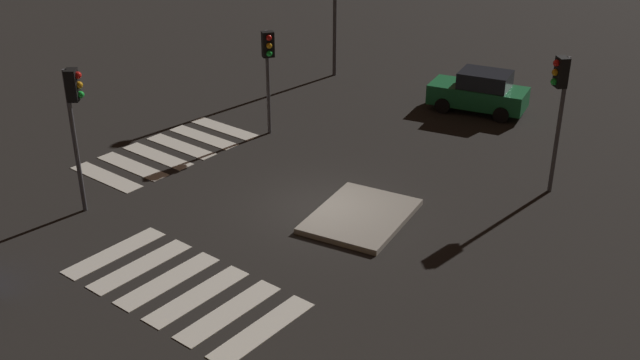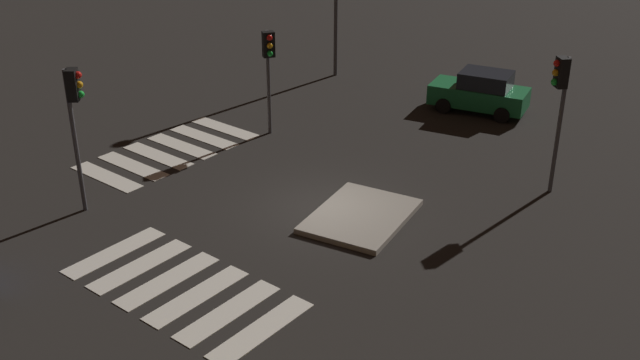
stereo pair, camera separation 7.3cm
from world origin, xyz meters
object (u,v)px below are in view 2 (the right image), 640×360
traffic_light_east (74,106)px  traffic_light_south (269,57)px  traffic_island (361,216)px  car_green (480,92)px  traffic_light_west (560,92)px

traffic_light_east → traffic_light_south: bearing=48.6°
traffic_island → traffic_light_east: traffic_light_east is taller
car_green → traffic_light_east: traffic_light_east is taller
traffic_light_south → traffic_island: bearing=7.6°
traffic_light_east → traffic_light_west: traffic_light_east is taller
traffic_light_south → traffic_light_west: bearing=44.7°
traffic_light_east → traffic_light_west: bearing=4.1°
traffic_light_west → traffic_light_south: traffic_light_west is taller
traffic_light_south → traffic_light_east: bearing=-57.8°
traffic_light_east → car_green: bearing=31.4°
car_green → traffic_light_south: (7.40, -5.13, 2.25)m
car_green → traffic_light_west: size_ratio=0.92×
car_green → traffic_light_south: 9.28m
traffic_light_west → traffic_light_south: bearing=-36.9°
traffic_island → traffic_light_south: (-3.36, -6.83, 3.02)m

